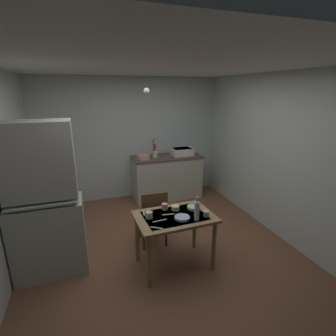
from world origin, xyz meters
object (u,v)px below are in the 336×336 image
at_px(dining_table, 175,224).
at_px(glass_bottle, 197,211).
at_px(sink_basin, 182,151).
at_px(chair_far_side, 153,215).
at_px(hutch_cabinet, 45,207).
at_px(hand_pump, 154,149).
at_px(serving_bowl_wide, 193,207).
at_px(teacup_mint, 165,207).
at_px(mixing_bowl_counter, 144,157).

xyz_separation_m(dining_table, glass_bottle, (0.22, -0.19, 0.24)).
distance_m(sink_basin, chair_far_side, 2.06).
distance_m(hutch_cabinet, hand_pump, 2.68).
bearing_deg(serving_bowl_wide, hutch_cabinet, 171.29).
bearing_deg(glass_bottle, serving_bowl_wide, 73.12).
bearing_deg(sink_basin, teacup_mint, -117.10).
distance_m(chair_far_side, teacup_mint, 0.47).
height_order(hand_pump, chair_far_side, hand_pump).
bearing_deg(sink_basin, serving_bowl_wide, -107.38).
relative_size(hutch_cabinet, chair_far_side, 2.20).
distance_m(hand_pump, mixing_bowl_counter, 0.30).
relative_size(chair_far_side, glass_bottle, 2.87).
xyz_separation_m(mixing_bowl_counter, glass_bottle, (0.10, -2.37, -0.10)).
bearing_deg(dining_table, chair_far_side, 103.02).
bearing_deg(sink_basin, hand_pump, 175.69).
xyz_separation_m(dining_table, serving_bowl_wide, (0.31, 0.11, 0.13)).
distance_m(hutch_cabinet, mixing_bowl_counter, 2.43).
relative_size(sink_basin, dining_table, 0.43).
height_order(hand_pump, teacup_mint, hand_pump).
bearing_deg(glass_bottle, teacup_mint, 124.94).
distance_m(sink_basin, glass_bottle, 2.54).
bearing_deg(chair_far_side, sink_basin, 56.39).
height_order(hutch_cabinet, mixing_bowl_counter, hutch_cabinet).
height_order(dining_table, teacup_mint, teacup_mint).
bearing_deg(hutch_cabinet, serving_bowl_wide, -8.71).
distance_m(serving_bowl_wide, teacup_mint, 0.38).
xyz_separation_m(sink_basin, chair_far_side, (-1.10, -1.66, -0.52)).
height_order(sink_basin, hand_pump, hand_pump).
bearing_deg(chair_far_side, mixing_bowl_counter, 81.23).
height_order(hutch_cabinet, serving_bowl_wide, hutch_cabinet).
bearing_deg(sink_basin, dining_table, -113.57).
xyz_separation_m(hand_pump, dining_table, (-0.37, -2.27, -0.47)).
relative_size(hand_pump, glass_bottle, 1.27).
bearing_deg(hand_pump, dining_table, -99.29).
relative_size(sink_basin, mixing_bowl_counter, 1.59).
xyz_separation_m(hand_pump, glass_bottle, (-0.15, -2.47, -0.23)).
bearing_deg(sink_basin, mixing_bowl_counter, -176.65).
bearing_deg(hand_pump, hutch_cabinet, -135.25).
distance_m(mixing_bowl_counter, serving_bowl_wide, 2.09).
bearing_deg(dining_table, serving_bowl_wide, 19.53).
bearing_deg(chair_far_side, teacup_mint, -79.21).
bearing_deg(glass_bottle, dining_table, 138.33).
distance_m(mixing_bowl_counter, chair_far_side, 1.70).
distance_m(hutch_cabinet, teacup_mint, 1.48).
bearing_deg(teacup_mint, dining_table, -73.20).
relative_size(hutch_cabinet, teacup_mint, 23.23).
distance_m(hutch_cabinet, dining_table, 1.60).
distance_m(sink_basin, mixing_bowl_counter, 0.86).
bearing_deg(glass_bottle, sink_basin, 72.68).
bearing_deg(chair_far_side, hand_pump, 73.55).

